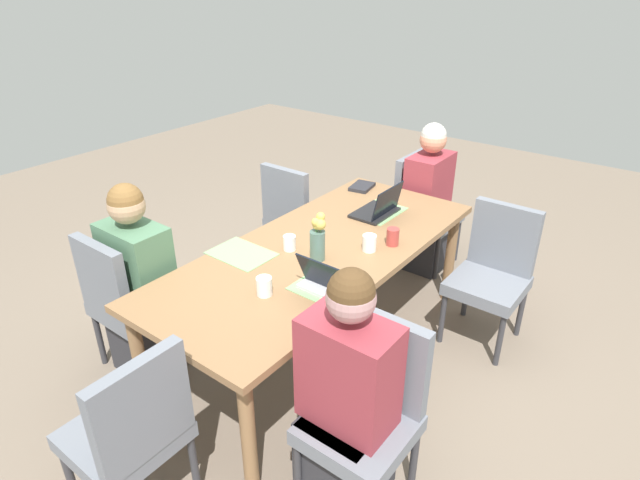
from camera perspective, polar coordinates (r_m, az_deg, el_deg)
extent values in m
plane|color=#756656|center=(3.49, 0.00, -11.58)|extent=(10.00, 10.00, 0.00)
cube|color=olive|center=(3.09, 0.00, -1.15)|extent=(2.23, 0.94, 0.04)
cylinder|color=olive|center=(4.21, 4.31, 1.30)|extent=(0.07, 0.07, 0.70)
cylinder|color=olive|center=(2.97, -18.91, -12.79)|extent=(0.07, 0.07, 0.70)
cylinder|color=olive|center=(3.89, 13.96, -1.80)|extent=(0.07, 0.07, 0.70)
cylinder|color=olive|center=(2.50, -7.78, -20.52)|extent=(0.07, 0.07, 0.70)
cube|color=slate|center=(2.43, 4.18, -19.90)|extent=(0.44, 0.44, 0.08)
cube|color=slate|center=(2.37, 7.01, -12.75)|extent=(0.06, 0.42, 0.45)
cylinder|color=#333338|center=(2.57, -2.44, -23.92)|extent=(0.04, 0.04, 0.37)
cylinder|color=#333338|center=(2.65, 10.17, -22.40)|extent=(0.04, 0.04, 0.37)
cylinder|color=#333338|center=(2.77, 2.86, -19.04)|extent=(0.04, 0.04, 0.37)
cube|color=#2D2D33|center=(2.59, 2.84, -22.11)|extent=(0.36, 0.34, 0.45)
cube|color=#93333D|center=(2.25, 3.12, -14.21)|extent=(0.24, 0.40, 0.50)
sphere|color=tan|center=(2.02, 3.38, -6.34)|extent=(0.20, 0.20, 0.20)
sphere|color=#51381E|center=(2.01, 3.41, -5.63)|extent=(0.19, 0.19, 0.19)
cube|color=slate|center=(4.33, 11.71, 2.41)|extent=(0.44, 0.44, 0.08)
cube|color=slate|center=(4.30, 9.78, 6.27)|extent=(0.42, 0.06, 0.45)
cylinder|color=#333338|center=(4.52, 14.67, -0.02)|extent=(0.04, 0.04, 0.37)
cylinder|color=#333338|center=(4.20, 12.56, -1.91)|extent=(0.04, 0.04, 0.37)
cylinder|color=#333338|center=(4.65, 10.43, 1.28)|extent=(0.04, 0.04, 0.37)
cylinder|color=#333338|center=(4.35, 8.08, -0.45)|extent=(0.04, 0.04, 0.37)
cube|color=#2D2D33|center=(4.36, 11.13, -0.06)|extent=(0.34, 0.36, 0.45)
cube|color=#93333D|center=(4.17, 11.71, 5.76)|extent=(0.40, 0.24, 0.50)
sphere|color=tan|center=(4.05, 12.21, 10.63)|extent=(0.20, 0.20, 0.20)
sphere|color=beige|center=(4.04, 12.25, 11.03)|extent=(0.19, 0.19, 0.19)
cube|color=slate|center=(3.34, -19.07, -6.66)|extent=(0.44, 0.44, 0.08)
cube|color=slate|center=(3.12, -22.61, -4.05)|extent=(0.06, 0.42, 0.45)
cylinder|color=#333338|center=(3.68, -17.85, -7.27)|extent=(0.04, 0.04, 0.37)
cylinder|color=#333338|center=(3.41, -14.03, -9.62)|extent=(0.04, 0.04, 0.37)
cylinder|color=#333338|center=(3.53, -22.83, -9.85)|extent=(0.04, 0.04, 0.37)
cylinder|color=#333338|center=(3.25, -19.25, -12.59)|extent=(0.04, 0.04, 0.37)
cube|color=#2D2D33|center=(3.40, -18.00, -9.63)|extent=(0.36, 0.34, 0.45)
cube|color=#4C7556|center=(3.14, -19.23, -2.66)|extent=(0.24, 0.40, 0.50)
sphere|color=tan|center=(2.99, -20.30, 3.51)|extent=(0.20, 0.20, 0.20)
sphere|color=brown|center=(2.98, -20.39, 4.04)|extent=(0.19, 0.19, 0.19)
cube|color=slate|center=(4.19, -2.03, 2.11)|extent=(0.44, 0.44, 0.08)
cube|color=slate|center=(3.95, -3.84, 4.66)|extent=(0.06, 0.42, 0.45)
cylinder|color=#333338|center=(4.53, -2.33, 0.97)|extent=(0.04, 0.04, 0.37)
cylinder|color=#333338|center=(4.32, 1.57, -0.39)|extent=(0.04, 0.04, 0.37)
cylinder|color=#333338|center=(4.27, -5.57, -0.83)|extent=(0.04, 0.04, 0.37)
cylinder|color=#333338|center=(4.05, -1.60, -2.37)|extent=(0.04, 0.04, 0.37)
cube|color=slate|center=(2.54, -20.45, -19.32)|extent=(0.44, 0.44, 0.08)
cube|color=slate|center=(2.24, -18.76, -17.12)|extent=(0.42, 0.06, 0.45)
cylinder|color=#333338|center=(2.78, -25.47, -22.37)|extent=(0.04, 0.04, 0.37)
cylinder|color=#333338|center=(2.88, -18.66, -18.60)|extent=(0.04, 0.04, 0.37)
cylinder|color=#333338|center=(2.66, -13.51, -22.69)|extent=(0.04, 0.04, 0.37)
cube|color=slate|center=(3.50, 17.68, -4.74)|extent=(0.44, 0.44, 0.08)
cube|color=slate|center=(3.54, 19.40, 0.26)|extent=(0.06, 0.42, 0.45)
cylinder|color=#333338|center=(3.43, 18.95, -10.27)|extent=(0.04, 0.04, 0.37)
cylinder|color=#333338|center=(3.52, 13.15, -8.25)|extent=(0.04, 0.04, 0.37)
cylinder|color=#333338|center=(3.73, 20.98, -7.27)|extent=(0.04, 0.04, 0.37)
cylinder|color=#333338|center=(3.82, 15.61, -5.51)|extent=(0.04, 0.04, 0.37)
cylinder|color=#4C6B60|center=(2.92, -0.28, -0.60)|extent=(0.09, 0.09, 0.17)
sphere|color=gold|center=(2.85, -0.45, 1.94)|extent=(0.05, 0.05, 0.05)
cylinder|color=#477A3D|center=(2.86, -0.45, 1.40)|extent=(0.01, 0.01, 0.06)
sphere|color=gold|center=(2.85, 0.04, 1.69)|extent=(0.06, 0.06, 0.06)
cylinder|color=#477A3D|center=(2.86, 0.04, 1.26)|extent=(0.01, 0.01, 0.05)
sphere|color=gold|center=(2.86, 0.07, 2.55)|extent=(0.05, 0.05, 0.05)
cylinder|color=#477A3D|center=(2.88, 0.07, 1.80)|extent=(0.01, 0.01, 0.08)
sphere|color=gold|center=(2.86, -0.30, 1.64)|extent=(0.05, 0.05, 0.05)
cylinder|color=#477A3D|center=(2.87, -0.30, 1.28)|extent=(0.01, 0.01, 0.04)
cube|color=#7FAD70|center=(2.69, 0.91, -5.39)|extent=(0.26, 0.36, 0.00)
cube|color=#7FAD70|center=(3.56, 6.38, 3.07)|extent=(0.36, 0.27, 0.00)
cube|color=#7FAD70|center=(3.05, -8.53, -1.47)|extent=(0.26, 0.36, 0.00)
cube|color=black|center=(3.52, 6.02, 2.99)|extent=(0.32, 0.22, 0.02)
cube|color=black|center=(3.44, 7.36, 4.22)|extent=(0.31, 0.05, 0.20)
cube|color=silver|center=(2.69, 1.50, -5.13)|extent=(0.22, 0.32, 0.02)
cube|color=black|center=(2.59, 0.60, -3.92)|extent=(0.09, 0.31, 0.19)
cylinder|color=#AD3D38|center=(3.12, 7.90, 0.35)|extent=(0.07, 0.07, 0.10)
cylinder|color=white|center=(3.04, 5.39, -0.32)|extent=(0.08, 0.08, 0.10)
cylinder|color=white|center=(2.64, -6.08, -5.02)|extent=(0.08, 0.08, 0.10)
cylinder|color=white|center=(3.04, -3.33, -0.31)|extent=(0.07, 0.07, 0.09)
cube|color=#28282D|center=(3.94, 4.59, 5.80)|extent=(0.22, 0.17, 0.03)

